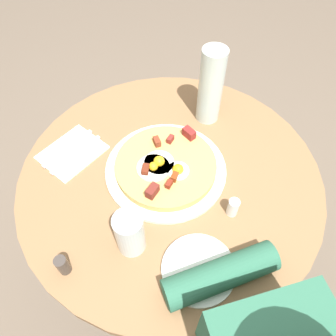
# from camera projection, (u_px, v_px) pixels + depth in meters

# --- Properties ---
(ground_plane) EXTENTS (6.00, 6.00, 0.00)m
(ground_plane) POSITION_uv_depth(u_px,v_px,m) (169.00, 267.00, 1.52)
(ground_plane) COLOR #6B5B4C
(dining_table) EXTENTS (0.84, 0.84, 0.75)m
(dining_table) POSITION_uv_depth(u_px,v_px,m) (170.00, 206.00, 1.06)
(dining_table) COLOR olive
(dining_table) RESTS_ON ground_plane
(pizza_plate) EXTENTS (0.34, 0.34, 0.01)m
(pizza_plate) POSITION_uv_depth(u_px,v_px,m) (166.00, 169.00, 0.92)
(pizza_plate) COLOR silver
(pizza_plate) RESTS_ON dining_table
(breakfast_pizza) EXTENTS (0.28, 0.28, 0.05)m
(breakfast_pizza) POSITION_uv_depth(u_px,v_px,m) (165.00, 165.00, 0.90)
(breakfast_pizza) COLOR tan
(breakfast_pizza) RESTS_ON pizza_plate
(bread_plate) EXTENTS (0.17, 0.17, 0.01)m
(bread_plate) POSITION_uv_depth(u_px,v_px,m) (199.00, 269.00, 0.75)
(bread_plate) COLOR silver
(bread_plate) RESTS_ON dining_table
(napkin) EXTENTS (0.21, 0.22, 0.00)m
(napkin) POSITION_uv_depth(u_px,v_px,m) (72.00, 152.00, 0.96)
(napkin) COLOR white
(napkin) RESTS_ON dining_table
(fork) EXTENTS (0.11, 0.16, 0.00)m
(fork) POSITION_uv_depth(u_px,v_px,m) (76.00, 154.00, 0.95)
(fork) COLOR silver
(fork) RESTS_ON napkin
(knife) EXTENTS (0.11, 0.16, 0.00)m
(knife) POSITION_uv_depth(u_px,v_px,m) (68.00, 148.00, 0.96)
(knife) COLOR silver
(knife) RESTS_ON napkin
(water_glass) EXTENTS (0.07, 0.07, 0.12)m
(water_glass) POSITION_uv_depth(u_px,v_px,m) (130.00, 233.00, 0.74)
(water_glass) COLOR silver
(water_glass) RESTS_ON dining_table
(water_bottle) EXTENTS (0.07, 0.07, 0.24)m
(water_bottle) POSITION_uv_depth(u_px,v_px,m) (211.00, 87.00, 0.95)
(water_bottle) COLOR silver
(water_bottle) RESTS_ON dining_table
(salt_shaker) EXTENTS (0.03, 0.03, 0.05)m
(salt_shaker) POSITION_uv_depth(u_px,v_px,m) (233.00, 207.00, 0.82)
(salt_shaker) COLOR white
(salt_shaker) RESTS_ON dining_table
(pepper_shaker) EXTENTS (0.03, 0.03, 0.06)m
(pepper_shaker) POSITION_uv_depth(u_px,v_px,m) (63.00, 265.00, 0.73)
(pepper_shaker) COLOR #3F3833
(pepper_shaker) RESTS_ON dining_table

